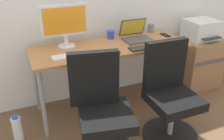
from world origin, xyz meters
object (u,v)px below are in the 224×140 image
object	(u,v)px
side_cabinet	(196,61)
desktop_monitor	(65,23)
office_chair_left	(102,113)
open_laptop	(136,35)
water_bottle_on_floor	(18,130)
coffee_mug	(111,35)
office_chair_right	(170,96)
printer	(201,29)

from	to	relation	value
side_cabinet	desktop_monitor	bearing A→B (deg)	177.52
desktop_monitor	office_chair_left	bearing A→B (deg)	-84.39
office_chair_left	side_cabinet	world-z (taller)	office_chair_left
office_chair_left	open_laptop	bearing A→B (deg)	46.68
water_bottle_on_floor	coffee_mug	size ratio (longest dim) A/B	3.37
office_chair_right	open_laptop	xyz separation A→B (m)	(0.01, 0.73, 0.39)
office_chair_left	open_laptop	distance (m)	1.08
office_chair_right	open_laptop	size ratio (longest dim) A/B	3.03
printer	open_laptop	xyz separation A→B (m)	(-0.93, -0.00, 0.05)
office_chair_right	printer	distance (m)	1.24
office_chair_right	coffee_mug	world-z (taller)	office_chair_right
water_bottle_on_floor	coffee_mug	distance (m)	1.38
desktop_monitor	printer	bearing A→B (deg)	-2.51
office_chair_left	office_chair_right	size ratio (longest dim) A/B	1.00
office_chair_left	office_chair_right	xyz separation A→B (m)	(0.68, 0.00, 0.00)
desktop_monitor	coffee_mug	bearing A→B (deg)	6.34
side_cabinet	open_laptop	bearing A→B (deg)	-179.91
office_chair_left	water_bottle_on_floor	world-z (taller)	office_chair_left
office_chair_left	open_laptop	xyz separation A→B (m)	(0.69, 0.74, 0.39)
open_laptop	desktop_monitor	bearing A→B (deg)	174.44
coffee_mug	open_laptop	bearing A→B (deg)	-27.95
office_chair_left	desktop_monitor	bearing A→B (deg)	95.61
open_laptop	coffee_mug	bearing A→B (deg)	152.05
desktop_monitor	office_chair_right	bearing A→B (deg)	-46.75
coffee_mug	water_bottle_on_floor	bearing A→B (deg)	-158.39
printer	open_laptop	bearing A→B (deg)	-179.97
office_chair_left	office_chair_right	distance (m)	0.68
water_bottle_on_floor	office_chair_right	bearing A→B (deg)	-16.95
office_chair_left	coffee_mug	distance (m)	1.05
coffee_mug	side_cabinet	bearing A→B (deg)	-6.36
water_bottle_on_floor	desktop_monitor	bearing A→B (deg)	32.60
printer	desktop_monitor	bearing A→B (deg)	177.49
water_bottle_on_floor	open_laptop	size ratio (longest dim) A/B	1.00
printer	water_bottle_on_floor	xyz separation A→B (m)	(-2.32, -0.32, -0.62)
printer	desktop_monitor	xyz separation A→B (m)	(-1.70, 0.07, 0.24)
office_chair_right	coffee_mug	distance (m)	0.98
office_chair_right	open_laptop	distance (m)	0.83
office_chair_left	printer	xyz separation A→B (m)	(1.63, 0.74, 0.34)
side_cabinet	printer	xyz separation A→B (m)	(0.00, -0.00, 0.44)
office_chair_right	side_cabinet	xyz separation A→B (m)	(0.94, 0.74, -0.10)
printer	coffee_mug	bearing A→B (deg)	173.59
office_chair_right	printer	xyz separation A→B (m)	(0.94, 0.74, 0.34)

